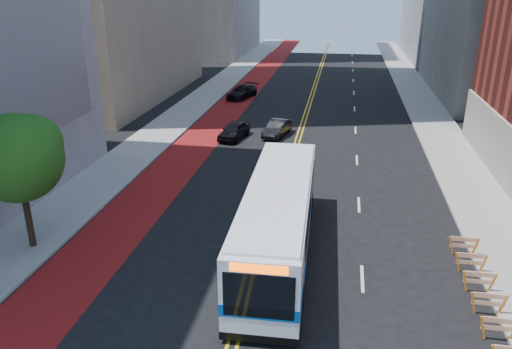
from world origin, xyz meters
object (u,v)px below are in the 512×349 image
at_px(street_tree, 18,155).
at_px(car_c, 242,92).
at_px(transit_bus, 279,218).
at_px(car_b, 277,128).
at_px(car_a, 234,130).

xyz_separation_m(street_tree, car_c, (3.53, 35.03, -4.21)).
relative_size(transit_bus, car_b, 3.30).
height_order(street_tree, car_c, street_tree).
distance_m(street_tree, car_a, 21.00).
bearing_deg(street_tree, car_b, 66.01).
relative_size(street_tree, car_b, 1.64).
xyz_separation_m(car_a, car_c, (-2.39, 15.33, -0.00)).
relative_size(car_a, car_c, 0.85).
height_order(transit_bus, car_a, transit_bus).
height_order(car_a, car_c, car_a).
bearing_deg(car_c, transit_bus, -58.95).
distance_m(street_tree, car_c, 35.46).
height_order(street_tree, car_b, street_tree).
distance_m(street_tree, transit_bus, 12.48).
relative_size(street_tree, car_a, 1.62).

